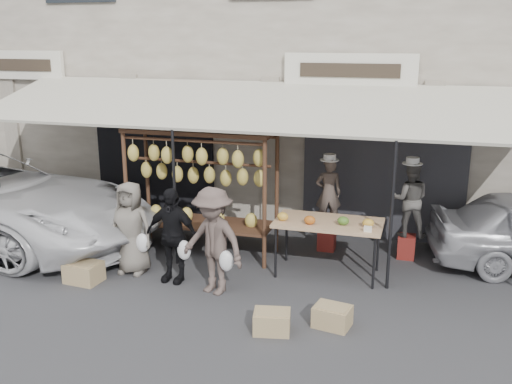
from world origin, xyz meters
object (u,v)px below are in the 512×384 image
at_px(customer_mid, 172,235).
at_px(vendor_left, 328,193).
at_px(crate_near_a, 272,322).
at_px(crate_far, 84,272).
at_px(crate_near_b, 332,316).
at_px(customer_left, 131,228).
at_px(banana_rack, 200,168).
at_px(customer_right, 213,241).
at_px(vendor_right, 410,199).
at_px(produce_table, 328,224).

bearing_deg(customer_mid, vendor_left, 48.77).
bearing_deg(crate_near_a, crate_far, 168.12).
relative_size(crate_near_b, crate_far, 0.89).
height_order(customer_left, crate_near_a, customer_left).
bearing_deg(banana_rack, crate_near_a, -50.97).
bearing_deg(customer_mid, banana_rack, 94.87).
distance_m(customer_left, customer_right, 1.58).
distance_m(vendor_right, crate_far, 5.50).
bearing_deg(customer_left, vendor_right, 24.62).
xyz_separation_m(banana_rack, crate_near_a, (1.92, -2.37, -1.42)).
relative_size(crate_near_a, crate_far, 0.88).
bearing_deg(crate_far, customer_mid, 18.98).
height_order(customer_right, crate_far, customer_right).
distance_m(customer_left, crate_near_b, 3.59).
distance_m(produce_table, vendor_right, 1.66).
distance_m(banana_rack, crate_near_b, 3.62).
bearing_deg(vendor_left, customer_right, 43.07).
bearing_deg(customer_left, produce_table, 15.14).
bearing_deg(crate_far, vendor_left, 35.99).
bearing_deg(customer_right, crate_near_a, -20.82).
relative_size(produce_table, crate_far, 3.19).
xyz_separation_m(customer_right, crate_far, (-2.10, -0.23, -0.66)).
bearing_deg(vendor_right, customer_left, 21.35).
relative_size(vendor_left, customer_mid, 0.84).
bearing_deg(produce_table, crate_far, -159.24).
distance_m(banana_rack, crate_near_a, 3.37).
relative_size(produce_table, customer_left, 1.12).
bearing_deg(banana_rack, customer_mid, -89.84).
height_order(vendor_left, customer_left, vendor_left).
height_order(customer_left, crate_far, customer_left).
xyz_separation_m(customer_mid, crate_near_a, (1.92, -1.14, -0.62)).
xyz_separation_m(customer_left, crate_near_a, (2.69, -1.25, -0.62)).
height_order(crate_near_b, crate_far, crate_far).
bearing_deg(crate_near_b, banana_rack, 143.00).
height_order(produce_table, vendor_right, vendor_right).
bearing_deg(crate_near_a, vendor_right, 63.57).
bearing_deg(crate_near_b, customer_right, 163.95).
bearing_deg(crate_near_b, crate_far, 175.52).
bearing_deg(customer_left, banana_rack, 56.21).
xyz_separation_m(produce_table, crate_near_a, (-0.37, -2.05, -0.72)).
height_order(vendor_left, customer_mid, vendor_left).
bearing_deg(vendor_left, crate_far, 19.53).
bearing_deg(banana_rack, crate_far, -128.04).
distance_m(vendor_left, customer_mid, 2.94).
relative_size(customer_mid, crate_far, 2.84).
height_order(banana_rack, customer_mid, banana_rack).
bearing_deg(crate_near_a, banana_rack, 129.03).
distance_m(banana_rack, vendor_left, 2.30).
bearing_deg(customer_right, vendor_left, 77.17).
relative_size(banana_rack, crate_near_b, 5.50).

